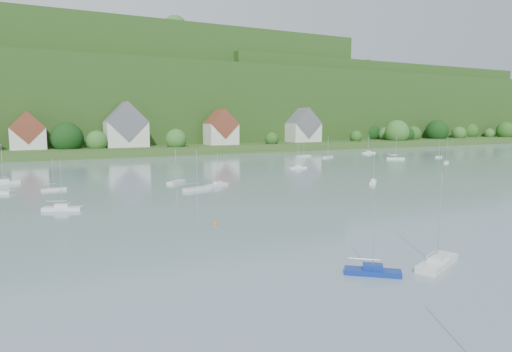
{
  "coord_description": "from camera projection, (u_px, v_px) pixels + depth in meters",
  "views": [
    {
      "loc": [
        -29.26,
        5.17,
        13.98
      ],
      "look_at": [
        6.01,
        75.0,
        4.0
      ],
      "focal_mm": 31.31,
      "sensor_mm": 36.0,
      "label": 1
    }
  ],
  "objects": [
    {
      "name": "village_building_1",
      "position": [
        28.0,
        134.0,
        163.1
      ],
      "size": [
        12.0,
        9.36,
        14.0
      ],
      "color": "beige",
      "rests_on": "far_shore_strip"
    },
    {
      "name": "forested_ridge",
      "position": [
        88.0,
        103.0,
        245.35
      ],
      "size": [
        620.0,
        181.22,
        69.89
      ],
      "color": "#1F4215",
      "rests_on": "ground"
    },
    {
      "name": "village_building_4",
      "position": [
        303.0,
        128.0,
        217.54
      ],
      "size": [
        15.0,
        10.4,
        16.5
      ],
      "color": "beige",
      "rests_on": "far_shore_strip"
    },
    {
      "name": "near_sailboat_3",
      "position": [
        437.0,
        262.0,
        42.6
      ],
      "size": [
        6.84,
        4.29,
        8.97
      ],
      "rotation": [
        0.0,
        0.0,
        0.4
      ],
      "color": "silver",
      "rests_on": "ground"
    },
    {
      "name": "village_building_3",
      "position": [
        221.0,
        130.0,
        193.9
      ],
      "size": [
        13.0,
        10.4,
        15.5
      ],
      "color": "beige",
      "rests_on": "far_shore_strip"
    },
    {
      "name": "mooring_buoy_3",
      "position": [
        215.0,
        225.0,
        59.54
      ],
      "size": [
        0.51,
        0.51,
        0.51
      ],
      "primitive_type": "sphere",
      "color": "orange",
      "rests_on": "ground"
    },
    {
      "name": "village_building_2",
      "position": [
        126.0,
        129.0,
        177.67
      ],
      "size": [
        16.0,
        11.44,
        18.0
      ],
      "color": "beige",
      "rests_on": "far_shore_strip"
    },
    {
      "name": "far_shore_strip",
      "position": [
        109.0,
        149.0,
        187.17
      ],
      "size": [
        600.0,
        60.0,
        3.0
      ],
      "primitive_type": "cube",
      "color": "#2F4E1D",
      "rests_on": "ground"
    },
    {
      "name": "far_sailboat_cluster",
      "position": [
        193.0,
        172.0,
        115.32
      ],
      "size": [
        197.45,
        72.1,
        8.71
      ],
      "color": "silver",
      "rests_on": "ground"
    },
    {
      "name": "near_sailboat_1",
      "position": [
        373.0,
        270.0,
        40.31
      ],
      "size": [
        4.79,
        4.27,
        6.79
      ],
      "rotation": [
        0.0,
        0.0,
        -0.68
      ],
      "color": "navy",
      "rests_on": "ground"
    }
  ]
}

